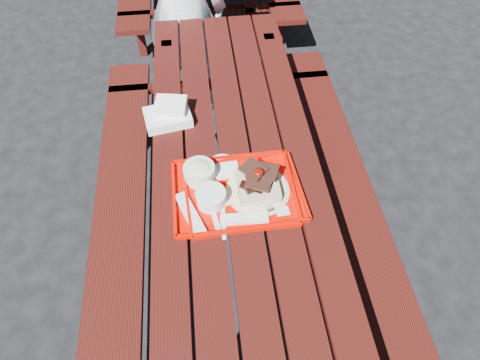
{
  "coord_description": "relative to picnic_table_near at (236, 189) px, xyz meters",
  "views": [
    {
      "loc": [
        -0.12,
        -1.23,
        2.18
      ],
      "look_at": [
        0.0,
        -0.15,
        0.82
      ],
      "focal_mm": 32.0,
      "sensor_mm": 36.0,
      "label": 1
    }
  ],
  "objects": [
    {
      "name": "ground",
      "position": [
        0.0,
        0.0,
        -0.56
      ],
      "size": [
        60.0,
        60.0,
        0.0
      ],
      "primitive_type": "plane",
      "color": "black",
      "rests_on": "ground"
    },
    {
      "name": "picnic_table_near",
      "position": [
        0.0,
        0.0,
        0.0
      ],
      "size": [
        1.41,
        2.4,
        0.75
      ],
      "color": "#410F0C",
      "rests_on": "ground"
    },
    {
      "name": "near_tray",
      "position": [
        -0.03,
        -0.15,
        0.23
      ],
      "size": [
        0.51,
        0.43,
        0.16
      ],
      "color": "#DD0B00",
      "rests_on": "picnic_table_near"
    },
    {
      "name": "far_tray",
      "position": [
        0.0,
        -0.19,
        0.21
      ],
      "size": [
        0.5,
        0.41,
        0.08
      ],
      "color": "#CA0D01",
      "rests_on": "picnic_table_near"
    },
    {
      "name": "white_cloth",
      "position": [
        -0.29,
        0.32,
        0.23
      ],
      "size": [
        0.24,
        0.2,
        0.09
      ],
      "color": "white",
      "rests_on": "picnic_table_near"
    },
    {
      "name": "person",
      "position": [
        -0.2,
        1.33,
        0.23
      ],
      "size": [
        0.68,
        0.58,
        1.58
      ],
      "primitive_type": "imported",
      "rotation": [
        0.0,
        0.0,
        2.72
      ],
      "color": "#ACD2F1",
      "rests_on": "ground"
    }
  ]
}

